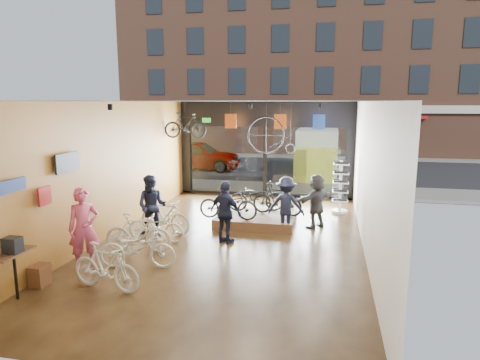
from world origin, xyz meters
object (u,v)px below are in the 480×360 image
(box_truck, at_px, (317,153))
(customer_5, at_px, (316,201))
(street_car, at_px, (197,155))
(floor_bike_4, at_px, (156,226))
(floor_bike_5, at_px, (165,216))
(display_bike_mid, at_px, (277,200))
(floor_bike_3, at_px, (138,233))
(hung_bike, at_px, (185,125))
(customer_2, at_px, (226,212))
(customer_1, at_px, (152,206))
(display_bike_left, at_px, (228,204))
(display_bike_right, at_px, (256,197))
(customer_0, at_px, (84,229))
(penny_farthing, at_px, (274,137))
(sunglasses_rack, at_px, (340,187))
(floor_bike_1, at_px, (106,267))
(floor_bike_2, at_px, (137,248))
(customer_3, at_px, (286,205))
(display_platform, at_px, (256,220))

(box_truck, distance_m, customer_5, 9.15)
(street_car, xyz_separation_m, floor_bike_4, (2.75, -12.39, -0.40))
(floor_bike_5, xyz_separation_m, display_bike_mid, (3.08, 1.59, 0.28))
(floor_bike_3, bearing_deg, floor_bike_4, -12.69)
(hung_bike, bearing_deg, floor_bike_5, -175.91)
(display_bike_mid, bearing_deg, customer_2, 166.36)
(street_car, relative_size, customer_1, 2.78)
(customer_2, bearing_deg, floor_bike_5, 9.36)
(display_bike_left, xyz_separation_m, display_bike_right, (0.66, 1.14, 0.00))
(floor_bike_3, bearing_deg, customer_2, -66.49)
(street_car, relative_size, box_truck, 0.81)
(floor_bike_4, height_order, customer_0, customer_0)
(street_car, bearing_deg, customer_5, -145.40)
(floor_bike_3, xyz_separation_m, hung_bike, (-0.60, 5.51, 2.41))
(display_bike_left, bearing_deg, penny_farthing, -11.23)
(display_bike_left, relative_size, sunglasses_rack, 0.97)
(customer_2, bearing_deg, floor_bike_1, 87.16)
(floor_bike_3, bearing_deg, customer_1, 1.06)
(box_truck, distance_m, display_bike_mid, 9.11)
(display_bike_left, bearing_deg, customer_2, -167.86)
(floor_bike_2, distance_m, customer_0, 1.28)
(display_bike_right, height_order, customer_1, customer_1)
(street_car, height_order, display_bike_right, street_car)
(floor_bike_3, bearing_deg, display_bike_left, -42.12)
(display_bike_right, bearing_deg, display_bike_left, 135.02)
(customer_0, bearing_deg, display_bike_left, 22.27)
(customer_5, distance_m, penny_farthing, 3.92)
(floor_bike_2, bearing_deg, display_bike_left, -31.48)
(customer_3, distance_m, sunglasses_rack, 3.07)
(customer_0, height_order, customer_3, customer_0)
(customer_2, xyz_separation_m, sunglasses_rack, (3.08, 3.92, 0.06))
(customer_0, distance_m, customer_3, 5.61)
(customer_3, bearing_deg, floor_bike_2, 50.08)
(customer_5, bearing_deg, box_truck, -137.19)
(display_platform, bearing_deg, customer_5, 1.94)
(customer_1, relative_size, hung_bike, 1.11)
(customer_2, bearing_deg, floor_bike_4, 31.20)
(display_platform, bearing_deg, display_bike_right, 99.92)
(floor_bike_1, xyz_separation_m, customer_1, (-0.51, 3.53, 0.39))
(display_bike_mid, bearing_deg, street_car, 44.73)
(sunglasses_rack, bearing_deg, display_bike_right, -139.23)
(box_truck, relative_size, floor_bike_4, 3.65)
(display_bike_left, distance_m, customer_1, 2.26)
(customer_1, xyz_separation_m, customer_5, (4.52, 1.85, -0.06))
(street_car, xyz_separation_m, customer_0, (1.92, -14.53, 0.11))
(customer_2, bearing_deg, customer_0, 64.79)
(floor_bike_5, height_order, customer_5, customer_5)
(display_bike_left, bearing_deg, box_truck, -11.62)
(sunglasses_rack, bearing_deg, hung_bike, -172.35)
(street_car, xyz_separation_m, floor_bike_3, (2.66, -13.31, -0.32))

